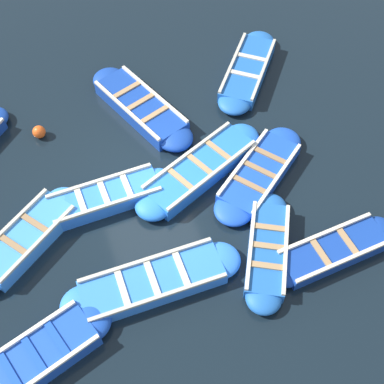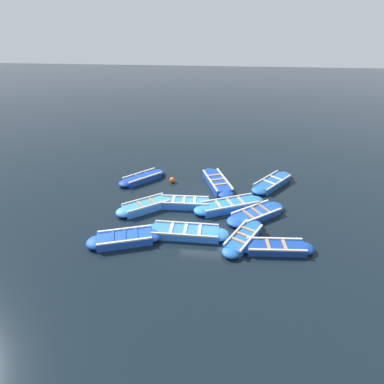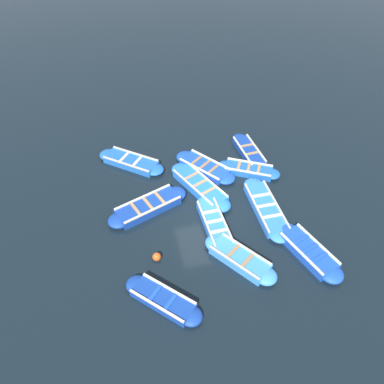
{
  "view_description": "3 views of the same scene",
  "coord_description": "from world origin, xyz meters",
  "px_view_note": "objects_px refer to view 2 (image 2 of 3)",
  "views": [
    {
      "loc": [
        -1.67,
        -7.75,
        10.61
      ],
      "look_at": [
        0.85,
        -0.76,
        0.34
      ],
      "focal_mm": 50.0,
      "sensor_mm": 36.0,
      "label": 1
    },
    {
      "loc": [
        0.84,
        -13.65,
        8.65
      ],
      "look_at": [
        -0.81,
        0.85,
        0.36
      ],
      "focal_mm": 28.0,
      "sensor_mm": 36.0,
      "label": 2
    },
    {
      "loc": [
        -11.12,
        3.18,
        12.33
      ],
      "look_at": [
        0.89,
        0.39,
        0.31
      ],
      "focal_mm": 35.0,
      "sensor_mm": 36.0,
      "label": 3
    }
  ],
  "objects_px": {
    "boat_outer_right": "(272,183)",
    "boat_far_corner": "(276,248)",
    "boat_alongside": "(146,206)",
    "boat_drifting": "(256,214)",
    "boat_near_quay": "(243,238)",
    "boat_centre": "(186,232)",
    "boat_inner_gap": "(184,203)",
    "boat_tucked": "(125,239)",
    "boat_end_of_row": "(217,182)",
    "boat_bow_out": "(230,206)",
    "buoy_orange_near": "(172,180)",
    "boat_mid_row": "(143,178)"
  },
  "relations": [
    {
      "from": "boat_end_of_row",
      "to": "boat_outer_right",
      "type": "bearing_deg",
      "value": 6.77
    },
    {
      "from": "boat_near_quay",
      "to": "boat_centre",
      "type": "xyz_separation_m",
      "value": [
        -2.65,
        0.12,
        0.0
      ]
    },
    {
      "from": "boat_outer_right",
      "to": "boat_far_corner",
      "type": "bearing_deg",
      "value": -95.26
    },
    {
      "from": "buoy_orange_near",
      "to": "boat_bow_out",
      "type": "bearing_deg",
      "value": -36.71
    },
    {
      "from": "boat_far_corner",
      "to": "boat_outer_right",
      "type": "xyz_separation_m",
      "value": [
        0.56,
        6.11,
        0.01
      ]
    },
    {
      "from": "boat_alongside",
      "to": "boat_mid_row",
      "type": "height_order",
      "value": "boat_alongside"
    },
    {
      "from": "boat_far_corner",
      "to": "boat_mid_row",
      "type": "height_order",
      "value": "boat_mid_row"
    },
    {
      "from": "boat_alongside",
      "to": "boat_centre",
      "type": "relative_size",
      "value": 0.78
    },
    {
      "from": "boat_alongside",
      "to": "boat_inner_gap",
      "type": "xyz_separation_m",
      "value": [
        1.95,
        0.49,
        -0.0
      ]
    },
    {
      "from": "boat_far_corner",
      "to": "boat_near_quay",
      "type": "bearing_deg",
      "value": 159.73
    },
    {
      "from": "boat_tucked",
      "to": "boat_far_corner",
      "type": "relative_size",
      "value": 1.04
    },
    {
      "from": "boat_inner_gap",
      "to": "boat_end_of_row",
      "type": "height_order",
      "value": "boat_end_of_row"
    },
    {
      "from": "boat_drifting",
      "to": "boat_bow_out",
      "type": "distance_m",
      "value": 1.48
    },
    {
      "from": "boat_end_of_row",
      "to": "boat_bow_out",
      "type": "xyz_separation_m",
      "value": [
        0.76,
        -2.56,
        -0.0
      ]
    },
    {
      "from": "boat_tucked",
      "to": "boat_outer_right",
      "type": "height_order",
      "value": "boat_tucked"
    },
    {
      "from": "boat_tucked",
      "to": "boat_centre",
      "type": "xyz_separation_m",
      "value": [
        2.65,
        0.8,
        -0.02
      ]
    },
    {
      "from": "boat_tucked",
      "to": "boat_alongside",
      "type": "xyz_separation_m",
      "value": [
        0.28,
        2.8,
        0.01
      ]
    },
    {
      "from": "boat_mid_row",
      "to": "boat_outer_right",
      "type": "bearing_deg",
      "value": 1.78
    },
    {
      "from": "boat_outer_right",
      "to": "boat_end_of_row",
      "type": "xyz_separation_m",
      "value": [
        -3.33,
        -0.4,
        0.02
      ]
    },
    {
      "from": "boat_tucked",
      "to": "boat_drifting",
      "type": "height_order",
      "value": "boat_tucked"
    },
    {
      "from": "boat_far_corner",
      "to": "boat_near_quay",
      "type": "xyz_separation_m",
      "value": [
        -1.37,
        0.51,
        0.01
      ]
    },
    {
      "from": "boat_drifting",
      "to": "boat_end_of_row",
      "type": "height_order",
      "value": "boat_end_of_row"
    },
    {
      "from": "boat_alongside",
      "to": "boat_centre",
      "type": "xyz_separation_m",
      "value": [
        2.37,
        -2.0,
        -0.02
      ]
    },
    {
      "from": "boat_drifting",
      "to": "buoy_orange_near",
      "type": "distance_m",
      "value": 5.86
    },
    {
      "from": "boat_tucked",
      "to": "boat_near_quay",
      "type": "xyz_separation_m",
      "value": [
        5.3,
        0.68,
        -0.02
      ]
    },
    {
      "from": "boat_bow_out",
      "to": "buoy_orange_near",
      "type": "height_order",
      "value": "boat_bow_out"
    },
    {
      "from": "boat_outer_right",
      "to": "boat_mid_row",
      "type": "xyz_separation_m",
      "value": [
        -8.01,
        -0.25,
        -0.01
      ]
    },
    {
      "from": "boat_alongside",
      "to": "boat_drifting",
      "type": "bearing_deg",
      "value": -0.65
    },
    {
      "from": "boat_far_corner",
      "to": "boat_centre",
      "type": "distance_m",
      "value": 4.07
    },
    {
      "from": "boat_bow_out",
      "to": "buoy_orange_near",
      "type": "bearing_deg",
      "value": 143.29
    },
    {
      "from": "boat_alongside",
      "to": "boat_inner_gap",
      "type": "distance_m",
      "value": 2.02
    },
    {
      "from": "boat_outer_right",
      "to": "boat_alongside",
      "type": "bearing_deg",
      "value": -153.33
    },
    {
      "from": "boat_drifting",
      "to": "boat_far_corner",
      "type": "relative_size",
      "value": 1.0
    },
    {
      "from": "boat_alongside",
      "to": "boat_mid_row",
      "type": "distance_m",
      "value": 3.41
    },
    {
      "from": "boat_far_corner",
      "to": "boat_centre",
      "type": "bearing_deg",
      "value": 171.19
    },
    {
      "from": "boat_outer_right",
      "to": "buoy_orange_near",
      "type": "xyz_separation_m",
      "value": [
        -6.1,
        -0.33,
        -0.0
      ]
    },
    {
      "from": "boat_alongside",
      "to": "boat_drifting",
      "type": "height_order",
      "value": "boat_alongside"
    },
    {
      "from": "boat_drifting",
      "to": "boat_inner_gap",
      "type": "xyz_separation_m",
      "value": [
        -3.78,
        0.56,
        0.04
      ]
    },
    {
      "from": "boat_drifting",
      "to": "boat_bow_out",
      "type": "xyz_separation_m",
      "value": [
        -1.35,
        0.6,
        0.04
      ]
    },
    {
      "from": "boat_outer_right",
      "to": "boat_drifting",
      "type": "bearing_deg",
      "value": -108.87
    },
    {
      "from": "boat_alongside",
      "to": "boat_near_quay",
      "type": "distance_m",
      "value": 5.45
    },
    {
      "from": "boat_tucked",
      "to": "boat_alongside",
      "type": "bearing_deg",
      "value": 84.33
    },
    {
      "from": "boat_alongside",
      "to": "boat_bow_out",
      "type": "distance_m",
      "value": 4.42
    },
    {
      "from": "boat_bow_out",
      "to": "boat_inner_gap",
      "type": "bearing_deg",
      "value": -179.06
    },
    {
      "from": "boat_drifting",
      "to": "boat_alongside",
      "type": "bearing_deg",
      "value": 179.35
    },
    {
      "from": "boat_drifting",
      "to": "buoy_orange_near",
      "type": "bearing_deg",
      "value": 146.49
    },
    {
      "from": "buoy_orange_near",
      "to": "boat_mid_row",
      "type": "bearing_deg",
      "value": 177.68
    },
    {
      "from": "boat_near_quay",
      "to": "boat_end_of_row",
      "type": "xyz_separation_m",
      "value": [
        -1.39,
        5.21,
        0.03
      ]
    },
    {
      "from": "boat_tucked",
      "to": "boat_mid_row",
      "type": "distance_m",
      "value": 6.09
    },
    {
      "from": "boat_outer_right",
      "to": "boat_centre",
      "type": "xyz_separation_m",
      "value": [
        -4.59,
        -5.49,
        -0.0
      ]
    }
  ]
}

